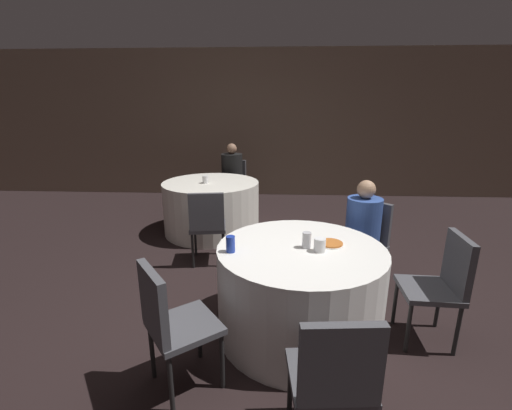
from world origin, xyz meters
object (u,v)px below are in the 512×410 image
chair_near_south (334,375)px  chair_near_east (443,279)px  table_near (300,290)px  chair_far_north (234,181)px  pizza_plate_near (331,243)px  chair_far_south (207,221)px  chair_near_southwest (170,318)px  person_blue_shirt (358,238)px  chair_near_northeast (366,237)px  person_black_shirt (231,178)px  soda_can_silver (307,240)px  table_far (212,207)px  soda_can_blue (231,244)px

chair_near_south → chair_near_east: bearing=41.1°
chair_near_east → table_near: bearing=90.0°
chair_near_south → chair_far_north: 4.47m
pizza_plate_near → chair_far_south: bearing=137.1°
chair_near_southwest → chair_far_north: bearing=143.6°
chair_near_southwest → chair_far_north: 3.95m
chair_far_north → chair_far_south: same height
chair_near_southwest → person_blue_shirt: person_blue_shirt is taller
chair_near_northeast → person_black_shirt: bearing=-13.6°
chair_near_southwest → soda_can_silver: size_ratio=7.10×
table_far → person_black_shirt: bearing=79.4°
chair_near_south → person_blue_shirt: size_ratio=0.79×
chair_near_northeast → chair_far_north: same height
chair_near_east → chair_near_southwest: same height
soda_can_blue → chair_near_northeast: bearing=36.1°
chair_near_southwest → pizza_plate_near: chair_near_southwest is taller
pizza_plate_near → soda_can_silver: (-0.19, -0.07, 0.05)m
chair_far_north → soda_can_silver: 3.45m
chair_far_north → chair_far_south: bearing=99.3°
chair_far_south → person_blue_shirt: (1.54, -0.50, 0.03)m
soda_can_blue → soda_can_silver: same height
person_blue_shirt → pizza_plate_near: bearing=100.5°
chair_far_south → table_near: bearing=-58.9°
chair_far_south → soda_can_silver: 1.55m
chair_far_south → pizza_plate_near: bearing=-50.9°
table_near → pizza_plate_near: pizza_plate_near is taller
table_far → soda_can_silver: 2.55m
pizza_plate_near → table_near: bearing=-163.5°
soda_can_silver → chair_near_south: bearing=-87.3°
table_near → soda_can_silver: 0.43m
table_far → chair_near_northeast: size_ratio=1.56×
person_blue_shirt → table_far: bearing=-1.1°
table_near → soda_can_silver: (0.04, -0.00, 0.43)m
table_far → chair_far_south: (0.15, -1.07, 0.16)m
chair_far_south → soda_can_silver: chair_far_south is taller
table_near → soda_can_silver: size_ratio=10.52×
chair_near_east → person_blue_shirt: bearing=35.6°
chair_near_east → chair_far_north: 3.89m
table_near → chair_near_southwest: size_ratio=1.48×
pizza_plate_near → table_far: bearing=121.5°
table_near → chair_far_north: bearing=105.3°
table_near → soda_can_blue: size_ratio=10.52×
table_far → chair_near_south: (1.19, -3.29, 0.16)m
chair_near_east → chair_near_northeast: (-0.35, 0.84, 0.00)m
table_near → person_black_shirt: bearing=106.4°
chair_near_northeast → person_blue_shirt: size_ratio=0.79×
chair_far_south → chair_far_north: bearing=80.7°
chair_near_southwest → chair_near_south: same height
chair_near_northeast → chair_far_south: size_ratio=1.00×
chair_near_south → soda_can_blue: 1.15m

